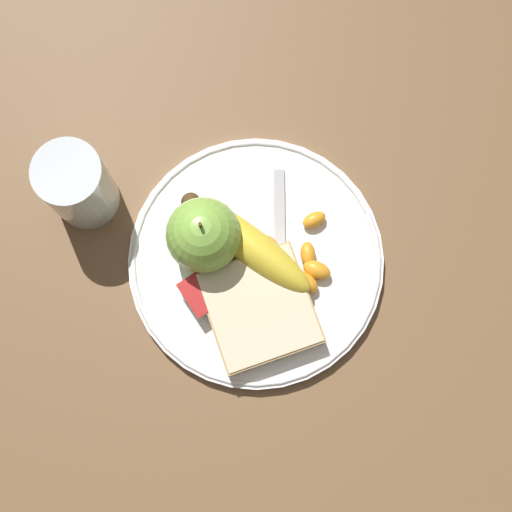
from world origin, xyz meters
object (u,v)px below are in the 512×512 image
Objects in this scene: plate at (256,260)px; apple at (203,235)px; banana at (245,243)px; fork at (280,261)px; juice_glass at (78,186)px; jam_packet at (204,297)px; bread_slice at (259,309)px.

apple reaches higher than plate.
banana is 1.08× the size of fork.
juice_glass is 0.18m from jam_packet.
banana is 3.93× the size of jam_packet.
juice_glass is 0.14m from apple.
juice_glass is 0.63× the size of fork.
bread_slice reaches higher than plate.
bread_slice reaches higher than fork.
plate is 0.20m from juice_glass.
jam_packet is at bearing -63.91° from fork.
juice_glass is at bearing 15.06° from jam_packet.
juice_glass reaches higher than jam_packet.
bread_slice is at bearing 158.63° from banana.
apple is (-0.12, -0.08, 0.01)m from juice_glass.
banana is at bearing -113.68° from fork.
apple is (0.05, 0.03, 0.04)m from plate.
juice_glass reaches higher than fork.
plate is 1.65× the size of banana.
bread_slice is at bearing -175.61° from apple.
jam_packet is at bearing 93.69° from plate.
plate is at bearing -142.63° from apple.
apple is 0.64× the size of bread_slice.
apple is 2.05× the size of jam_packet.
bread_slice is at bearing -135.63° from jam_packet.
jam_packet is at bearing -164.94° from juice_glass.
plate is at bearing -173.60° from banana.
plate is 0.03m from fork.
fork is 3.64× the size of jam_packet.
plate is 6.48× the size of jam_packet.
fork reaches higher than plate.
apple is at bearing -146.13° from juice_glass.
apple reaches higher than juice_glass.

